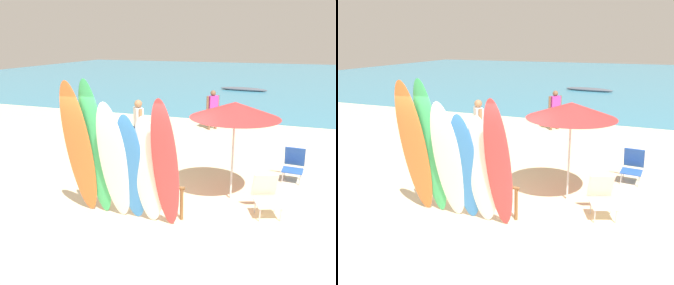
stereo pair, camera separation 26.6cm
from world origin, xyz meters
TOP-DOWN VIEW (x-y plane):
  - ground at (0.00, 14.00)m, footprint 60.00×60.00m
  - ocean_water at (0.00, 29.10)m, footprint 60.00×40.00m
  - surfboard_rack at (0.00, 0.00)m, footprint 2.19×0.07m
  - surfboard_orange_0 at (-0.89, -0.54)m, footprint 0.58×0.72m
  - surfboard_green_1 at (-0.56, -0.47)m, footprint 0.53×0.61m
  - surfboard_white_2 at (-0.14, -0.55)m, footprint 0.60×0.73m
  - surfboard_blue_3 at (0.19, -0.49)m, footprint 0.57×0.65m
  - surfboard_white_4 at (0.53, -0.46)m, footprint 0.59×0.54m
  - surfboard_red_5 at (0.92, -0.60)m, footprint 0.50×0.77m
  - beachgoer_strolling at (-0.08, 7.49)m, footprint 0.43×0.46m
  - beachgoer_midbeach at (-1.49, 3.54)m, footprint 0.45×0.54m
  - beach_chair_red at (2.59, 0.85)m, footprint 0.70×0.78m
  - beach_chair_blue at (3.08, 3.01)m, footprint 0.55×0.69m
  - beach_umbrella at (1.78, 1.32)m, footprint 1.94×1.94m
  - distant_boat at (-0.49, 18.93)m, footprint 3.32×0.92m

SIDE VIEW (x-z plane):
  - ground at x=0.00m, z-range 0.00..0.00m
  - ocean_water at x=0.00m, z-range 0.00..0.02m
  - distant_boat at x=-0.49m, z-range -0.01..0.25m
  - beach_chair_blue at x=3.08m, z-range 0.02..0.85m
  - beach_chair_red at x=2.59m, z-range 0.02..0.85m
  - surfboard_rack at x=0.00m, z-range 0.18..0.89m
  - beachgoer_strolling at x=-0.08m, z-range 0.12..1.68m
  - beachgoer_midbeach at x=-1.49m, z-range 0.13..1.86m
  - surfboard_white_4 at x=0.53m, z-range 0.00..2.24m
  - surfboard_blue_3 at x=0.19m, z-range 0.00..2.26m
  - surfboard_white_2 at x=-0.14m, z-range 0.00..2.47m
  - surfboard_red_5 at x=0.92m, z-range 0.00..2.60m
  - surfboard_orange_0 at x=-0.89m, z-range 0.00..2.81m
  - surfboard_green_1 at x=-0.56m, z-range 0.00..2.83m
  - beach_umbrella at x=1.78m, z-range 0.93..3.15m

